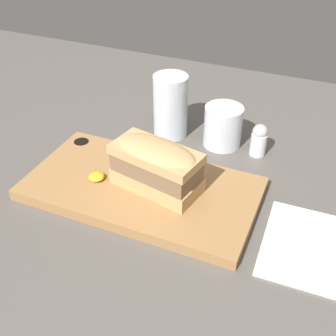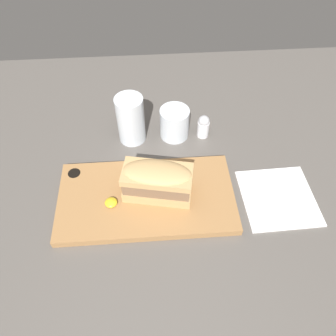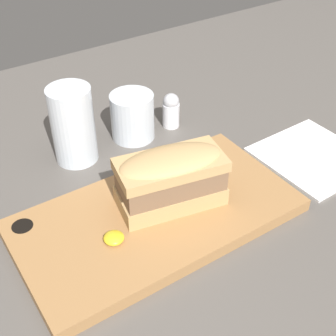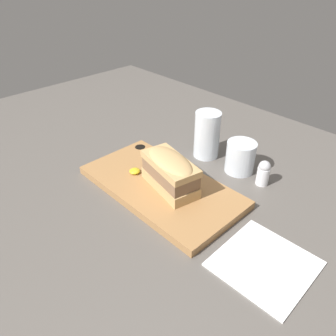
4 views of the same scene
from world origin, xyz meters
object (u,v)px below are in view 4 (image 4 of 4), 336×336
Objects in this scene: sandwich at (170,171)px; water_glass at (207,138)px; wine_glass at (240,158)px; salt_shaker at (263,173)px; serving_board at (161,186)px; napkin at (264,264)px.

water_glass is (-5.65, 19.36, -0.87)cm from sandwich.
wine_glass reaches higher than salt_shaker.
wine_glass is at bearing 173.84° from salt_shaker.
sandwich is 2.42× the size of salt_shaker.
serving_board is at bearing -81.56° from water_glass.
sandwich reaches higher than wine_glass.
sandwich is 27.83cm from napkin.
serving_board is at bearing -128.49° from salt_shaker.
serving_board is 24.95cm from salt_shaker.
serving_board is 21.96cm from wine_glass.
water_glass is 11.13cm from wine_glass.
wine_glass is at bearing 134.70° from napkin.
serving_board is 20.55cm from water_glass.
water_glass reaches higher than sandwich.
wine_glass is 0.49× the size of napkin.
napkin is at bearing -45.30° from wine_glass.
napkin is at bearing -55.95° from salt_shaker.
sandwich is at bearing -73.74° from water_glass.
wine_glass is 7.48cm from salt_shaker.
sandwich is at bearing -105.04° from wine_glass.
sandwich is 20.68cm from wine_glass.
sandwich is at bearing -123.87° from salt_shaker.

